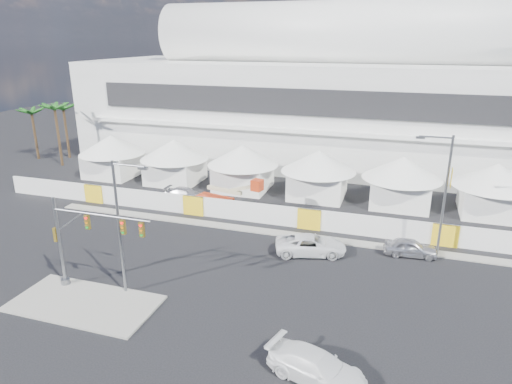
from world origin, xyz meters
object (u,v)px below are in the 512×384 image
(traffic_mast, at_px, (80,241))
(streetlight_median, at_px, (122,220))
(sedan_silver, at_px, (410,248))
(boom_lift, at_px, (221,199))
(streetlight_curb, at_px, (443,188))
(pickup_near, at_px, (317,367))
(pickup_curb, at_px, (311,245))
(lot_car_c, at_px, (186,194))

(traffic_mast, xyz_separation_m, streetlight_median, (3.23, 0.52, 1.80))
(sedan_silver, bearing_deg, boom_lift, 69.07)
(boom_lift, bearing_deg, streetlight_median, -76.48)
(streetlight_curb, bearing_deg, pickup_near, -110.48)
(sedan_silver, relative_size, pickup_curb, 0.73)
(traffic_mast, height_order, boom_lift, traffic_mast)
(pickup_curb, relative_size, pickup_near, 1.07)
(pickup_near, xyz_separation_m, streetlight_curb, (6.64, 17.78, 5.10))
(lot_car_c, bearing_deg, traffic_mast, -174.84)
(pickup_near, relative_size, boom_lift, 0.68)
(streetlight_median, bearing_deg, streetlight_curb, 32.33)
(sedan_silver, height_order, streetlight_curb, streetlight_curb)
(streetlight_median, relative_size, streetlight_curb, 0.94)
(streetlight_median, bearing_deg, sedan_silver, 32.93)
(sedan_silver, relative_size, boom_lift, 0.54)
(pickup_curb, bearing_deg, boom_lift, 40.10)
(sedan_silver, bearing_deg, traffic_mast, 114.83)
(pickup_curb, relative_size, boom_lift, 0.73)
(sedan_silver, height_order, streetlight_median, streetlight_median)
(sedan_silver, relative_size, pickup_near, 0.79)
(streetlight_curb, bearing_deg, boom_lift, 168.05)
(pickup_near, relative_size, lot_car_c, 1.12)
(pickup_near, xyz_separation_m, traffic_mast, (-17.60, 3.96, 3.07))
(streetlight_median, relative_size, boom_lift, 1.19)
(traffic_mast, xyz_separation_m, streetlight_curb, (24.24, 13.82, 2.03))
(lot_car_c, distance_m, boom_lift, 4.81)
(sedan_silver, xyz_separation_m, streetlight_curb, (1.94, 0.95, 5.16))
(sedan_silver, xyz_separation_m, pickup_curb, (-7.99, -2.19, 0.08))
(pickup_curb, height_order, pickup_near, pickup_curb)
(traffic_mast, xyz_separation_m, boom_lift, (3.12, 18.29, -2.80))
(pickup_near, height_order, boom_lift, boom_lift)
(pickup_near, height_order, streetlight_median, streetlight_median)
(lot_car_c, distance_m, streetlight_curb, 26.89)
(lot_car_c, xyz_separation_m, traffic_mast, (1.54, -19.42, 3.16))
(streetlight_median, xyz_separation_m, boom_lift, (-0.11, 17.77, -4.60))
(pickup_near, distance_m, boom_lift, 26.55)
(pickup_curb, relative_size, streetlight_curb, 0.58)
(traffic_mast, bearing_deg, pickup_near, -12.68)
(boom_lift, bearing_deg, streetlight_curb, 1.22)
(sedan_silver, bearing_deg, pickup_near, 159.22)
(pickup_near, height_order, lot_car_c, pickup_near)
(sedan_silver, relative_size, lot_car_c, 0.88)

